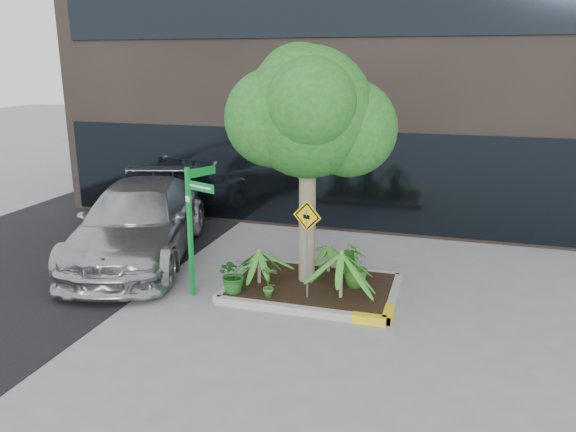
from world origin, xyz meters
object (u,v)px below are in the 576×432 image
(tree, at_px, (308,113))
(parked_car, at_px, (139,222))
(street_sign_post, at_px, (193,218))
(cattle_sign, at_px, (307,233))

(tree, bearing_deg, parked_car, 171.90)
(street_sign_post, height_order, cattle_sign, street_sign_post)
(tree, height_order, parked_car, tree)
(street_sign_post, bearing_deg, parked_car, 166.18)
(parked_car, xyz_separation_m, street_sign_post, (2.21, -1.65, 0.72))
(tree, height_order, cattle_sign, tree)
(street_sign_post, xyz_separation_m, cattle_sign, (2.19, 0.16, -0.15))
(cattle_sign, bearing_deg, street_sign_post, -159.74)
(cattle_sign, bearing_deg, tree, 120.65)
(parked_car, bearing_deg, street_sign_post, -52.97)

